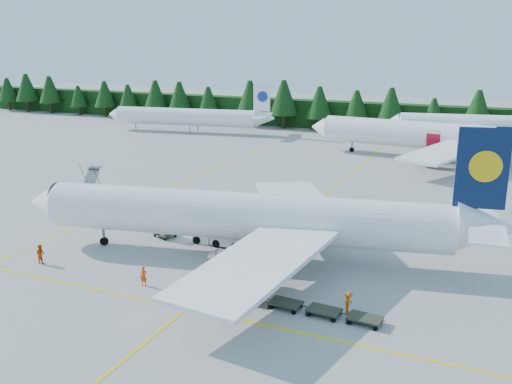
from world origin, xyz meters
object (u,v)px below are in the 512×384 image
at_px(airliner_red, 431,136).
at_px(service_truck, 220,232).
at_px(airliner_navy, 235,217).
at_px(airstairs, 87,193).

bearing_deg(airliner_red, service_truck, -100.23).
xyz_separation_m(airliner_navy, airliner_red, (10.47, 51.40, 0.10)).
relative_size(airliner_navy, airliner_red, 0.96).
relative_size(airstairs, service_truck, 1.07).
relative_size(airliner_red, airstairs, 7.76).
xyz_separation_m(airstairs, service_truck, (22.41, -7.63, 0.52)).
bearing_deg(airliner_navy, service_truck, 129.72).
bearing_deg(airstairs, airliner_navy, -39.73).
distance_m(airliner_red, service_truck, 51.04).
relative_size(airliner_navy, service_truck, 7.99).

